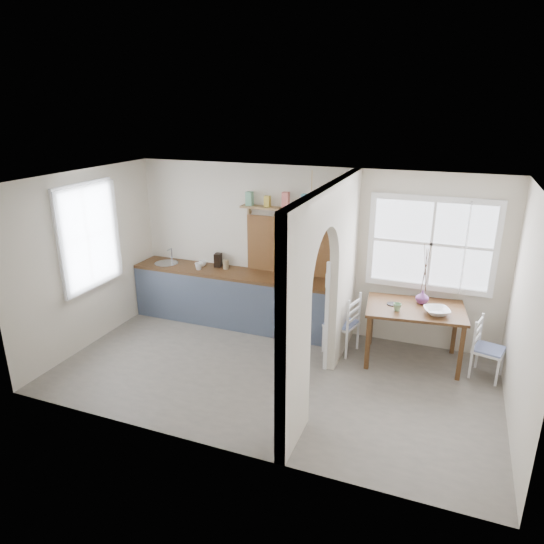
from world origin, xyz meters
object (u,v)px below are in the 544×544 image
(chair_left, at_px, (341,322))
(chair_right, at_px, (489,349))
(kettle, at_px, (331,280))
(vase, at_px, (422,297))
(dining_table, at_px, (413,334))

(chair_left, height_order, chair_right, chair_left)
(kettle, bearing_deg, vase, 12.40)
(chair_right, distance_m, vase, 1.08)
(dining_table, bearing_deg, vase, 64.19)
(chair_right, xyz_separation_m, vase, (-0.92, 0.27, 0.50))
(chair_left, distance_m, vase, 1.19)
(dining_table, distance_m, kettle, 1.39)
(vase, bearing_deg, dining_table, -108.81)
(dining_table, bearing_deg, chair_right, -11.85)
(dining_table, distance_m, chair_left, 1.01)
(dining_table, relative_size, chair_left, 1.45)
(chair_right, height_order, vase, vase)
(dining_table, distance_m, vase, 0.54)
(chair_right, bearing_deg, dining_table, 99.76)
(dining_table, xyz_separation_m, chair_right, (0.98, -0.08, -0.00))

